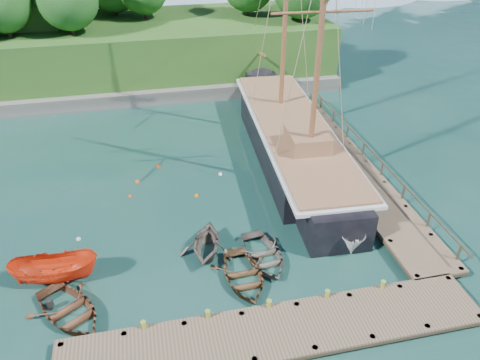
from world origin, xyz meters
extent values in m
plane|color=#14392F|center=(0.00, 0.00, 0.00)|extent=(160.00, 160.00, 0.00)
cube|color=brown|center=(2.00, -6.50, 0.54)|extent=(20.00, 3.20, 0.12)
cube|color=black|center=(2.00, -6.50, 0.38)|extent=(20.00, 3.20, 0.20)
cylinder|color=black|center=(11.70, -7.80, 0.05)|extent=(0.28, 0.28, 1.10)
cylinder|color=black|center=(-7.70, -5.20, 0.05)|extent=(0.28, 0.28, 1.10)
cylinder|color=black|center=(11.70, -5.20, 0.05)|extent=(0.28, 0.28, 1.10)
cube|color=brown|center=(11.50, 7.00, 0.54)|extent=(3.20, 24.00, 0.12)
cube|color=black|center=(11.50, 7.00, 0.38)|extent=(3.20, 24.00, 0.20)
cylinder|color=black|center=(10.20, -4.70, 0.05)|extent=(0.28, 0.28, 1.10)
cylinder|color=black|center=(12.80, -4.70, 0.05)|extent=(0.28, 0.28, 1.10)
cylinder|color=black|center=(10.20, 18.70, 0.05)|extent=(0.28, 0.28, 1.10)
cylinder|color=black|center=(12.80, 18.70, 0.05)|extent=(0.28, 0.28, 1.10)
cylinder|color=olive|center=(-4.00, -5.10, 0.00)|extent=(0.26, 0.26, 0.45)
cylinder|color=olive|center=(-1.00, -5.10, 0.00)|extent=(0.26, 0.26, 0.45)
cylinder|color=olive|center=(2.00, -5.10, 0.00)|extent=(0.26, 0.26, 0.45)
cylinder|color=olive|center=(5.00, -5.10, 0.00)|extent=(0.26, 0.26, 0.45)
cylinder|color=olive|center=(8.00, -5.10, 0.00)|extent=(0.26, 0.26, 0.45)
imported|color=brown|center=(-7.55, -3.05, 0.00)|extent=(5.19, 5.52, 0.93)
imported|color=#5C544D|center=(-0.25, 0.11, 0.00)|extent=(4.02, 4.37, 1.93)
imported|color=#503720|center=(1.32, -2.48, 0.00)|extent=(3.25, 4.43, 0.89)
imported|color=#5A534A|center=(2.76, -1.15, 0.00)|extent=(3.54, 4.59, 0.88)
imported|color=red|center=(-8.43, -0.34, 0.00)|extent=(4.81, 2.20, 1.80)
imported|color=white|center=(8.37, -0.43, 0.00)|extent=(3.17, 4.70, 1.70)
cube|color=black|center=(7.93, 9.69, 0.88)|extent=(6.21, 16.59, 3.39)
cube|color=black|center=(8.52, 20.17, 0.88)|extent=(3.20, 5.29, 3.05)
cube|color=black|center=(7.41, 0.38, 0.88)|extent=(3.94, 4.40, 3.22)
cube|color=silver|center=(7.93, 9.69, 2.51)|extent=(6.55, 21.72, 0.25)
cube|color=brown|center=(7.93, 9.69, 2.76)|extent=(6.05, 21.22, 0.12)
cube|color=brown|center=(7.73, 6.20, 3.36)|extent=(2.81, 3.14, 1.20)
cylinder|color=brown|center=(8.73, 23.83, 3.96)|extent=(0.63, 6.90, 1.69)
cylinder|color=brown|center=(7.69, 5.50, 11.04)|extent=(0.36, 0.36, 16.58)
sphere|color=silver|center=(-7.58, 2.97, 0.00)|extent=(0.29, 0.29, 0.29)
sphere|color=#E04315|center=(-4.44, 6.91, 0.00)|extent=(0.27, 0.27, 0.27)
sphere|color=#E86700|center=(-0.02, 6.03, 0.00)|extent=(0.30, 0.30, 0.30)
sphere|color=white|center=(2.06, 8.41, 0.00)|extent=(0.29, 0.29, 0.29)
sphere|color=#D94F0F|center=(-3.90, 8.66, 0.00)|extent=(0.34, 0.34, 0.34)
sphere|color=red|center=(-2.28, 10.52, 0.00)|extent=(0.33, 0.33, 0.33)
cube|color=#474744|center=(-8.00, 24.00, 0.60)|extent=(50.00, 4.00, 1.40)
cube|color=#1F491B|center=(-8.00, 30.00, 3.00)|extent=(50.00, 14.00, 6.00)
cylinder|color=#382616|center=(-14.18, 26.81, 6.70)|extent=(0.36, 0.36, 1.40)
sphere|color=#1B4E1F|center=(-14.18, 26.81, 8.96)|extent=(5.02, 5.02, 5.02)
cylinder|color=#382616|center=(13.91, 26.65, 6.70)|extent=(0.36, 0.36, 1.40)
cylinder|color=#382616|center=(-1.61, 31.21, 6.70)|extent=(0.36, 0.36, 1.40)
cylinder|color=#382616|center=(-10.15, 30.20, 6.70)|extent=(0.36, 0.36, 1.40)
cylinder|color=#382616|center=(-4.58, 33.35, 6.70)|extent=(0.36, 0.36, 1.40)
cylinder|color=#382616|center=(14.09, 27.65, 6.70)|extent=(0.36, 0.36, 1.40)
cylinder|color=#382616|center=(-8.51, 26.55, 6.70)|extent=(0.36, 0.36, 1.40)
sphere|color=#1B4E1F|center=(-8.51, 26.55, 9.11)|extent=(5.47, 5.47, 5.47)
cylinder|color=#382616|center=(9.27, 30.39, 6.70)|extent=(0.36, 0.36, 1.40)
cylinder|color=#382616|center=(-10.01, 37.76, 6.70)|extent=(0.36, 0.36, 1.40)
cylinder|color=#382616|center=(-11.90, 31.02, 6.70)|extent=(0.36, 0.36, 1.40)
camera|label=1|loc=(-2.79, -20.30, 18.04)|focal=35.00mm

